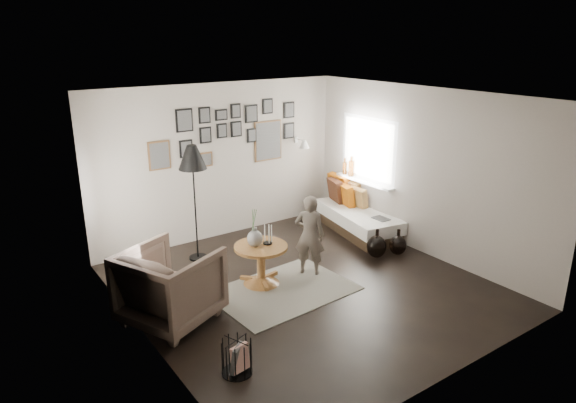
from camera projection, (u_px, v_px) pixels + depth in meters
ground at (306, 287)px, 7.10m from camera, size 4.80×4.80×0.00m
wall_back at (220, 162)px, 8.56m from camera, size 4.50×0.00×4.50m
wall_front at (461, 260)px, 4.83m from camera, size 4.50×0.00×4.50m
wall_left at (139, 234)px, 5.46m from camera, size 0.00×4.80×4.80m
wall_right at (423, 172)px, 7.93m from camera, size 0.00×4.80×4.80m
ceiling at (308, 97)px, 6.29m from camera, size 4.80×4.80×0.00m
door_left at (109, 224)px, 6.48m from camera, size 0.00×2.14×2.14m
window_right at (359, 177)px, 9.04m from camera, size 0.15×1.32×1.30m
gallery_wall at (235, 134)px, 8.57m from camera, size 2.74×0.03×1.08m
wall_sconce at (304, 144)px, 9.15m from camera, size 0.18×0.36×0.16m
rug at (283, 290)px, 6.98m from camera, size 1.91×1.39×0.01m
pedestal_table at (261, 266)px, 7.10m from camera, size 0.74×0.74×0.58m
vase at (255, 235)px, 6.93m from camera, size 0.21×0.21×0.53m
candles at (267, 235)px, 7.03m from camera, size 0.13×0.13×0.27m
daybed at (355, 216)px, 9.06m from camera, size 1.09×1.90×0.88m
magazine_on_daybed at (381, 219)px, 8.52m from camera, size 0.20×0.27×0.01m
armchair at (170, 286)px, 6.13m from camera, size 1.35×1.33×0.93m
armchair_cushion at (171, 282)px, 6.18m from camera, size 0.56×0.56×0.19m
floor_lamp at (192, 162)px, 7.52m from camera, size 0.42×0.42×1.80m
magazine_basket at (237, 357)px, 5.25m from camera, size 0.39×0.39×0.38m
demijohn_large at (376, 246)px, 7.99m from camera, size 0.31×0.31×0.46m
demijohn_small at (398, 245)px, 8.09m from camera, size 0.27×0.27×0.42m
child at (310, 235)px, 7.31m from camera, size 0.51×0.51×1.19m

